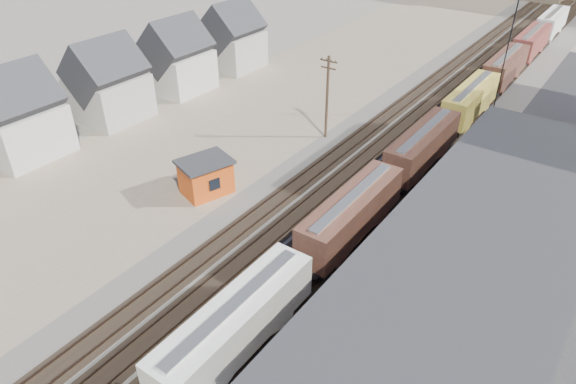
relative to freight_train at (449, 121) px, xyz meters
The scene contains 9 objects.
ballast_bed 4.81m from the freight_train, 164.68° to the left, with size 18.00×200.00×0.06m, color #4C4742.
dirt_yard 25.58m from the freight_train, 159.37° to the right, with size 24.00×180.00×0.03m, color #796653.
rail_tracks 5.21m from the freight_train, 166.55° to the left, with size 11.40×200.00×0.24m.
freight_train is the anchor object (origin of this frame).
warehouse 26.45m from the freight_train, 64.98° to the right, with size 12.40×40.40×7.25m.
utility_pole_north 14.35m from the freight_train, 150.50° to the right, with size 2.20×0.32×10.00m.
radio_mast 12.91m from the freight_train, 78.73° to the left, with size 1.20×0.16×18.00m.
townhouse_row 44.78m from the freight_train, 147.63° to the right, with size 8.15×68.16×10.47m.
maintenance_shed 28.83m from the freight_train, 122.60° to the right, with size 5.23×5.95×3.66m.
Camera 1 is at (19.93, -6.02, 27.97)m, focal length 32.00 mm.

